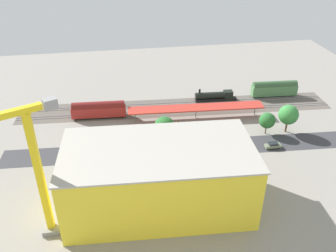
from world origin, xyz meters
name	(u,v)px	position (x,y,z in m)	size (l,w,h in m)	color
ground_plane	(189,138)	(0.00, 0.00, 0.00)	(175.27, 175.27, 0.00)	gray
rail_bed	(176,107)	(0.00, -20.75, 0.00)	(109.55, 13.82, 0.01)	#5B544C
street_asphalt	(192,148)	(0.00, 5.44, 0.00)	(109.55, 9.00, 0.01)	#38383D
track_rails	(176,107)	(0.00, -20.75, 0.18)	(109.36, 13.91, 0.12)	#9E9EA8
platform_canopy_near	(196,108)	(-5.17, -12.25, 3.81)	(45.60, 7.96, 4.04)	#B73328
locomotive	(216,96)	(-15.56, -23.65, 1.72)	(15.46, 3.35, 4.84)	black
passenger_coach	(274,88)	(-37.95, -23.66, 3.22)	(17.27, 3.99, 6.12)	black
freight_coach_far	(99,109)	(27.01, -17.84, 3.05)	(18.17, 4.20, 5.86)	black
parked_car_0	(273,146)	(-23.30, 9.23, 0.78)	(4.69, 1.82, 1.77)	black
parked_car_1	(246,147)	(-15.24, 8.83, 0.74)	(4.27, 1.82, 1.64)	black
parked_car_2	(220,149)	(-7.30, 8.51, 0.79)	(4.39, 1.87, 1.76)	black
parked_car_3	(196,153)	(-0.14, 9.00, 0.75)	(4.17, 2.06, 1.71)	black
parked_car_4	(166,156)	(8.46, 9.07, 0.75)	(4.42, 1.92, 1.68)	black
parked_car_5	(137,158)	(16.67, 8.94, 0.73)	(4.61, 1.99, 1.66)	black
parked_car_6	(110,162)	(24.07, 9.28, 0.75)	(4.62, 1.98, 1.67)	black
parked_car_7	(82,164)	(31.70, 9.12, 0.77)	(4.29, 2.13, 1.73)	black
construction_building	(159,178)	(13.15, 27.28, 7.74)	(41.67, 21.11, 15.47)	yellow
construction_roof_slab	(158,149)	(13.15, 27.28, 15.67)	(42.27, 21.71, 0.40)	#ADA89E
tower_crane	(26,166)	(39.09, 32.40, 18.22)	(23.79, 11.83, 30.68)	gray
box_truck_0	(188,156)	(2.75, 11.35, 1.67)	(9.07, 3.15, 3.41)	black
box_truck_1	(202,153)	(-1.35, 11.04, 1.78)	(8.77, 2.69, 3.67)	black
street_tree_0	(288,115)	(-31.11, 1.20, 6.07)	(6.18, 6.18, 9.18)	brown
street_tree_1	(165,127)	(7.58, 0.83, 5.17)	(6.40, 6.40, 8.38)	brown
street_tree_2	(165,128)	(7.61, 1.44, 5.24)	(4.93, 4.93, 7.74)	brown
street_tree_3	(267,121)	(-24.38, 1.19, 4.65)	(4.98, 4.98, 7.15)	brown
traffic_light	(178,128)	(3.44, 0.89, 4.58)	(0.50, 0.36, 6.95)	#333333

